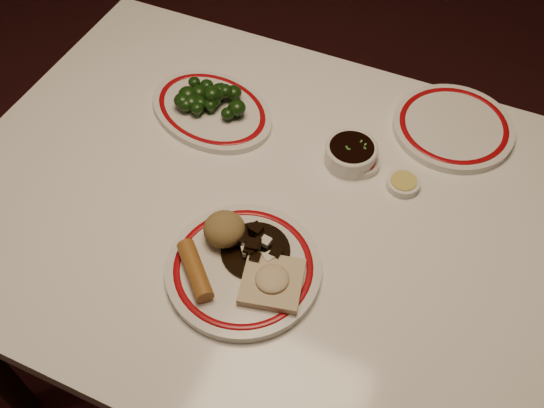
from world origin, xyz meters
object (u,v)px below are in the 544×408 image
Objects in this scene: dining_table at (264,228)px; main_plate at (243,268)px; rice_mound at (224,229)px; broccoli_plate at (212,110)px; stirfry_heap at (256,247)px; spring_roll at (195,270)px; fried_wonton at (272,281)px; broccoli_pile at (207,98)px; soy_bowl at (351,154)px.

dining_table is 0.19m from main_plate.
main_plate is at bearing -36.11° from rice_mound.
broccoli_plate is at bearing 121.86° from rice_mound.
main_plate is 0.04m from stirfry_heap.
broccoli_plate is (-0.18, 0.29, -0.04)m from rice_mound.
rice_mound reaches higher than spring_roll.
rice_mound is 0.13m from fried_wonton.
rice_mound is 0.34m from broccoli_plate.
stirfry_heap is (0.01, 0.04, 0.02)m from main_plate.
rice_mound reaches higher than broccoli_pile.
broccoli_pile is (-0.24, 0.33, 0.03)m from main_plate.
main_plate is 0.99× the size of broccoli_plate.
main_plate is 0.06m from fried_wonton.
fried_wonton is 0.99× the size of stirfry_heap.
dining_table is 0.24m from spring_roll.
spring_roll reaches higher than fried_wonton.
spring_roll reaches higher than soy_bowl.
rice_mound is at bearing -56.78° from broccoli_pile.
broccoli_plate is 0.31m from soy_bowl.
fried_wonton reaches higher than broccoli_plate.
broccoli_pile is (-0.25, 0.29, 0.01)m from stirfry_heap.
spring_roll is 0.75× the size of broccoli_pile.
stirfry_heap reaches higher than soy_bowl.
broccoli_plate is at bearing 125.52° from main_plate.
spring_roll reaches higher than dining_table.
main_plate is 2.17× the size of broccoli_pile.
main_plate is at bearing -53.39° from broccoli_pile.
broccoli_plate is at bearing 178.38° from soy_bowl.
main_plate is at bearing 168.32° from fried_wonton.
rice_mound is 0.06m from stirfry_heap.
rice_mound is 0.65× the size of spring_roll.
dining_table is 0.23m from fried_wonton.
dining_table is 0.30m from broccoli_pile.
main_plate is 2.75× the size of fried_wonton.
stirfry_heap is at bearing -49.30° from broccoli_pile.
main_plate is 3.25× the size of soy_bowl.
soy_bowl is at bearing 63.67° from rice_mound.
broccoli_plate is (-0.24, 0.29, -0.02)m from stirfry_heap.
broccoli_plate is (-0.20, 0.17, 0.10)m from dining_table.
fried_wonton is at bearing -42.95° from stirfry_heap.
soy_bowl is (0.02, 0.33, -0.01)m from fried_wonton.
fried_wonton is 1.18× the size of soy_bowl.
spring_roll is (-0.01, -0.09, -0.01)m from rice_mound.
soy_bowl is (0.31, -0.01, 0.01)m from broccoli_plate.
fried_wonton is at bearing -29.81° from spring_roll.
soy_bowl is (0.08, 0.28, -0.01)m from stirfry_heap.
fried_wonton is 0.79× the size of broccoli_pile.
main_plate is 0.40m from broccoli_plate.
broccoli_pile is at bearing 126.61° from main_plate.
dining_table is 0.28m from broccoli_plate.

